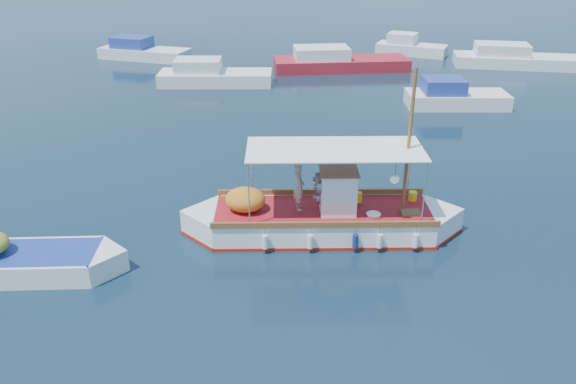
# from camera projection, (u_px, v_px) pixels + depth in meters

# --- Properties ---
(ground) EXTENTS (160.00, 160.00, 0.00)m
(ground) POSITION_uv_depth(u_px,v_px,m) (309.00, 239.00, 18.10)
(ground) COLOR black
(ground) RESTS_ON ground
(fishing_caique) EXTENTS (9.16, 3.41, 5.64)m
(fishing_caique) POSITION_uv_depth(u_px,v_px,m) (321.00, 219.00, 18.31)
(fishing_caique) COLOR white
(fishing_caique) RESTS_ON ground
(dinghy) EXTENTS (6.20, 2.52, 1.54)m
(dinghy) POSITION_uv_depth(u_px,v_px,m) (17.00, 264.00, 16.21)
(dinghy) COLOR white
(dinghy) RESTS_ON ground
(bg_boat_nw) EXTENTS (7.33, 3.31, 1.80)m
(bg_boat_nw) POSITION_uv_depth(u_px,v_px,m) (212.00, 77.00, 35.52)
(bg_boat_nw) COLOR silver
(bg_boat_nw) RESTS_ON ground
(bg_boat_n) EXTENTS (9.67, 4.79, 1.80)m
(bg_boat_n) POSITION_uv_depth(u_px,v_px,m) (337.00, 63.00, 39.09)
(bg_boat_n) COLOR #A61B26
(bg_boat_n) RESTS_ON ground
(bg_boat_ne) EXTENTS (5.73, 2.88, 1.80)m
(bg_boat_ne) POSITION_uv_depth(u_px,v_px,m) (454.00, 98.00, 31.11)
(bg_boat_ne) COLOR silver
(bg_boat_ne) RESTS_ON ground
(bg_boat_e) EXTENTS (9.15, 2.93, 1.80)m
(bg_boat_e) POSITION_uv_depth(u_px,v_px,m) (516.00, 60.00, 39.92)
(bg_boat_e) COLOR silver
(bg_boat_e) RESTS_ON ground
(bg_boat_far_w) EXTENTS (7.08, 3.44, 1.80)m
(bg_boat_far_w) POSITION_uv_depth(u_px,v_px,m) (142.00, 52.00, 42.33)
(bg_boat_far_w) COLOR silver
(bg_boat_far_w) RESTS_ON ground
(bg_boat_far_n) EXTENTS (5.63, 3.38, 1.80)m
(bg_boat_far_n) POSITION_uv_depth(u_px,v_px,m) (409.00, 48.00, 43.74)
(bg_boat_far_n) COLOR silver
(bg_boat_far_n) RESTS_ON ground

